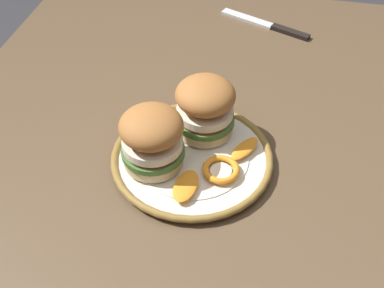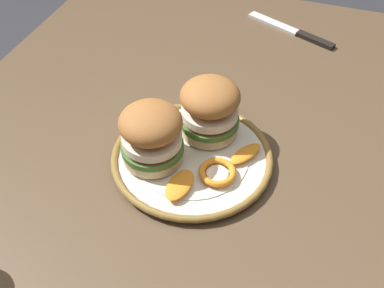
# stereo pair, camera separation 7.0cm
# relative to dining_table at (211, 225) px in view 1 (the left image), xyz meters

# --- Properties ---
(dining_table) EXTENTS (1.32, 1.03, 0.76)m
(dining_table) POSITION_rel_dining_table_xyz_m (0.00, 0.00, 0.00)
(dining_table) COLOR brown
(dining_table) RESTS_ON ground
(dinner_plate) EXTENTS (0.26, 0.26, 0.02)m
(dinner_plate) POSITION_rel_dining_table_xyz_m (0.05, 0.04, 0.10)
(dinner_plate) COLOR silver
(dinner_plate) RESTS_ON dining_table
(sandwich_half_left) EXTENTS (0.14, 0.14, 0.10)m
(sandwich_half_left) POSITION_rel_dining_table_xyz_m (0.03, 0.10, 0.16)
(sandwich_half_left) COLOR beige
(sandwich_half_left) RESTS_ON dinner_plate
(sandwich_half_right) EXTENTS (0.14, 0.14, 0.10)m
(sandwich_half_right) POSITION_rel_dining_table_xyz_m (0.12, 0.03, 0.16)
(sandwich_half_right) COLOR beige
(sandwich_half_right) RESTS_ON dinner_plate
(orange_peel_curled) EXTENTS (0.06, 0.06, 0.01)m
(orange_peel_curled) POSITION_rel_dining_table_xyz_m (0.02, -0.01, 0.12)
(orange_peel_curled) COLOR orange
(orange_peel_curled) RESTS_ON dinner_plate
(orange_peel_strip_long) EXTENTS (0.07, 0.05, 0.01)m
(orange_peel_strip_long) POSITION_rel_dining_table_xyz_m (0.08, -0.04, 0.11)
(orange_peel_strip_long) COLOR orange
(orange_peel_strip_long) RESTS_ON dinner_plate
(orange_peel_strip_short) EXTENTS (0.07, 0.04, 0.01)m
(orange_peel_strip_short) POSITION_rel_dining_table_xyz_m (-0.02, 0.04, 0.11)
(orange_peel_strip_short) COLOR orange
(orange_peel_strip_short) RESTS_ON dinner_plate
(table_knife) EXTENTS (0.10, 0.21, 0.01)m
(table_knife) POSITION_rel_dining_table_xyz_m (0.50, -0.05, 0.10)
(table_knife) COLOR silver
(table_knife) RESTS_ON dining_table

